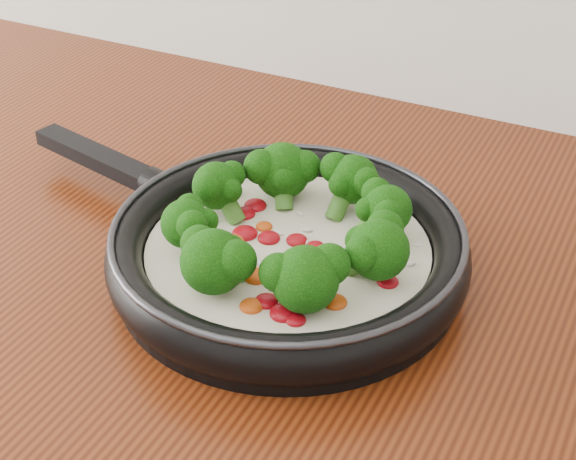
% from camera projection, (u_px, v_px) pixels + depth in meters
% --- Properties ---
extents(skillet, '(0.52, 0.38, 0.09)m').
position_uv_depth(skillet, '(286.00, 246.00, 0.75)').
color(skillet, black).
rests_on(skillet, counter).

